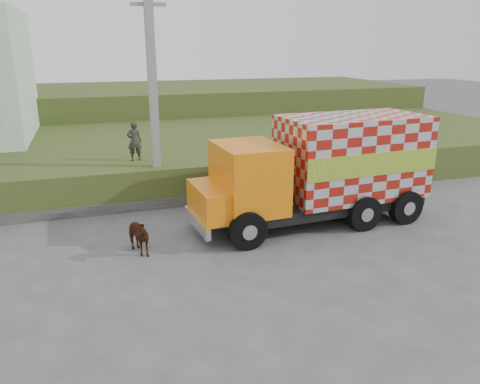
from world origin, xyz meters
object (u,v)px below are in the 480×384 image
object	(u,v)px
cargo_truck	(324,169)
cow	(136,236)
pedestrian	(134,141)
utility_pole	(153,97)

from	to	relation	value
cargo_truck	cow	bearing A→B (deg)	-176.90
cow	cargo_truck	bearing A→B (deg)	-14.21
pedestrian	cow	bearing A→B (deg)	83.56
cow	pedestrian	size ratio (longest dim) A/B	0.86
utility_pole	cargo_truck	world-z (taller)	utility_pole
utility_pole	cow	distance (m)	5.68
cargo_truck	cow	distance (m)	6.59
utility_pole	cow	world-z (taller)	utility_pole
cargo_truck	cow	world-z (taller)	cargo_truck
cargo_truck	cow	xyz separation A→B (m)	(-6.41, -0.73, -1.30)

